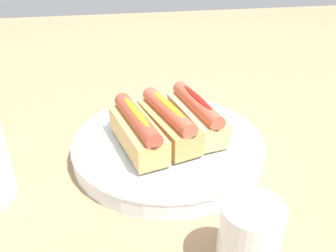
# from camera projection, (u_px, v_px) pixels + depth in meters

# --- Properties ---
(ground_plane) EXTENTS (2.40, 2.40, 0.00)m
(ground_plane) POSITION_uv_depth(u_px,v_px,m) (178.00, 162.00, 0.57)
(ground_plane) COLOR #9E7A56
(serving_bowl) EXTENTS (0.32, 0.32, 0.03)m
(serving_bowl) POSITION_uv_depth(u_px,v_px,m) (168.00, 144.00, 0.58)
(serving_bowl) COLOR silver
(serving_bowl) RESTS_ON ground_plane
(hotdog_front) EXTENTS (0.16, 0.08, 0.06)m
(hotdog_front) POSITION_uv_depth(u_px,v_px,m) (196.00, 115.00, 0.58)
(hotdog_front) COLOR #DBB270
(hotdog_front) RESTS_ON serving_bowl
(hotdog_back) EXTENTS (0.16, 0.09, 0.06)m
(hotdog_back) POSITION_uv_depth(u_px,v_px,m) (168.00, 122.00, 0.56)
(hotdog_back) COLOR tan
(hotdog_back) RESTS_ON serving_bowl
(hotdog_side) EXTENTS (0.16, 0.08, 0.06)m
(hotdog_side) POSITION_uv_depth(u_px,v_px,m) (137.00, 130.00, 0.54)
(hotdog_side) COLOR tan
(hotdog_side) RESTS_ON serving_bowl
(water_glass) EXTENTS (0.07, 0.07, 0.09)m
(water_glass) POSITION_uv_depth(u_px,v_px,m) (248.00, 241.00, 0.37)
(water_glass) COLOR white
(water_glass) RESTS_ON ground_plane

